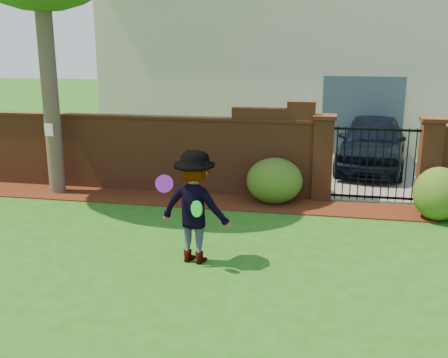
% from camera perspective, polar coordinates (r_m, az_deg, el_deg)
% --- Properties ---
extents(ground, '(80.00, 80.00, 0.01)m').
position_cam_1_polar(ground, '(8.45, -6.69, -9.07)').
color(ground, '#205615').
rests_on(ground, ground).
extents(mulch_bed, '(11.10, 1.08, 0.03)m').
position_cam_1_polar(mulch_bed, '(11.71, -6.21, -2.16)').
color(mulch_bed, '#3C170B').
rests_on(mulch_bed, ground).
extents(brick_wall, '(8.70, 0.31, 2.16)m').
position_cam_1_polar(brick_wall, '(12.44, -10.10, 3.02)').
color(brick_wall, brown).
rests_on(brick_wall, ground).
extents(pillar_left, '(0.50, 0.50, 1.88)m').
position_cam_1_polar(pillar_left, '(11.61, 10.68, 2.33)').
color(pillar_left, brown).
rests_on(pillar_left, ground).
extents(pillar_right, '(0.50, 0.50, 1.88)m').
position_cam_1_polar(pillar_right, '(11.81, 21.41, 1.77)').
color(pillar_right, brown).
rests_on(pillar_right, ground).
extents(iron_gate, '(1.78, 0.03, 1.60)m').
position_cam_1_polar(iron_gate, '(11.68, 16.05, 1.57)').
color(iron_gate, black).
rests_on(iron_gate, ground).
extents(driveway, '(3.20, 8.00, 0.01)m').
position_cam_1_polar(driveway, '(15.76, 14.70, 1.78)').
color(driveway, slate).
rests_on(driveway, ground).
extents(house, '(12.40, 6.40, 6.30)m').
position_cam_1_polar(house, '(19.41, 7.05, 13.87)').
color(house, beige).
rests_on(house, ground).
extents(car, '(2.29, 4.49, 1.47)m').
position_cam_1_polar(car, '(14.70, 15.73, 3.70)').
color(car, black).
rests_on(car, ground).
extents(paper_notice, '(0.20, 0.01, 0.28)m').
position_cam_1_polar(paper_notice, '(12.31, -18.50, 5.09)').
color(paper_notice, white).
rests_on(paper_notice, tree).
extents(shrub_left, '(1.21, 1.21, 0.99)m').
position_cam_1_polar(shrub_left, '(11.35, 5.51, -0.17)').
color(shrub_left, '#285319').
rests_on(shrub_left, ground).
extents(shrub_middle, '(0.96, 0.96, 1.06)m').
position_cam_1_polar(shrub_middle, '(11.01, 22.26, -1.50)').
color(shrub_middle, '#285319').
rests_on(shrub_middle, ground).
extents(man, '(1.27, 0.88, 1.80)m').
position_cam_1_polar(man, '(8.15, -3.31, -3.10)').
color(man, gray).
rests_on(man, ground).
extents(frisbee_purple, '(0.28, 0.14, 0.27)m').
position_cam_1_polar(frisbee_purple, '(7.94, -6.50, -0.50)').
color(frisbee_purple, purple).
rests_on(frisbee_purple, man).
extents(frisbee_green, '(0.23, 0.19, 0.25)m').
position_cam_1_polar(frisbee_green, '(7.82, -2.99, -3.26)').
color(frisbee_green, green).
rests_on(frisbee_green, man).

